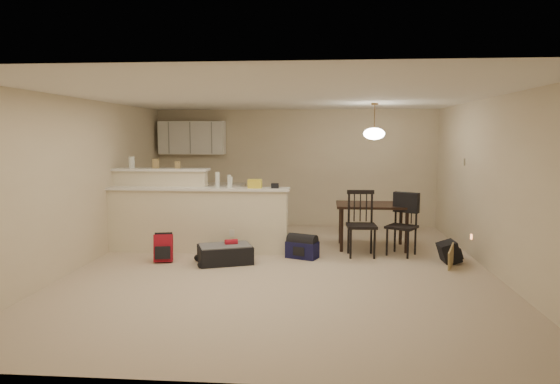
# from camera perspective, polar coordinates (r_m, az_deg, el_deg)

# --- Properties ---
(room) EXTENTS (7.00, 7.02, 2.50)m
(room) POSITION_cam_1_polar(r_m,az_deg,el_deg) (7.27, 0.34, 0.93)
(room) COLOR #C5B198
(room) RESTS_ON ground
(breakfast_bar) EXTENTS (3.08, 0.58, 1.39)m
(breakfast_bar) POSITION_cam_1_polar(r_m,az_deg,el_deg) (8.62, -10.91, -2.60)
(breakfast_bar) COLOR beige
(breakfast_bar) RESTS_ON ground
(upper_cabinets) EXTENTS (1.40, 0.34, 0.70)m
(upper_cabinets) POSITION_cam_1_polar(r_m,az_deg,el_deg) (10.88, -10.00, 6.13)
(upper_cabinets) COLOR white
(upper_cabinets) RESTS_ON room
(kitchen_counter) EXTENTS (1.80, 0.60, 0.90)m
(kitchen_counter) POSITION_cam_1_polar(r_m,az_deg,el_deg) (10.81, -9.00, -1.57)
(kitchen_counter) COLOR white
(kitchen_counter) RESTS_ON ground
(thermostat) EXTENTS (0.02, 0.12, 0.12)m
(thermostat) POSITION_cam_1_polar(r_m,az_deg,el_deg) (9.10, 20.24, 3.24)
(thermostat) COLOR beige
(thermostat) RESTS_ON room
(jar) EXTENTS (0.10, 0.10, 0.20)m
(jar) POSITION_cam_1_polar(r_m,az_deg,el_deg) (8.95, -16.60, 3.26)
(jar) COLOR silver
(jar) RESTS_ON breakfast_bar
(cereal_box) EXTENTS (0.10, 0.07, 0.16)m
(cereal_box) POSITION_cam_1_polar(r_m,az_deg,el_deg) (8.81, -14.01, 3.16)
(cereal_box) COLOR #9D8451
(cereal_box) RESTS_ON breakfast_bar
(small_box) EXTENTS (0.08, 0.06, 0.12)m
(small_box) POSITION_cam_1_polar(r_m,az_deg,el_deg) (8.69, -11.61, 3.04)
(small_box) COLOR #9D8451
(small_box) RESTS_ON breakfast_bar
(bottle_a) EXTENTS (0.07, 0.07, 0.26)m
(bottle_a) POSITION_cam_1_polar(r_m,az_deg,el_deg) (8.32, -7.16, 1.39)
(bottle_a) COLOR silver
(bottle_a) RESTS_ON breakfast_bar
(bottle_b) EXTENTS (0.06, 0.06, 0.18)m
(bottle_b) POSITION_cam_1_polar(r_m,az_deg,el_deg) (8.28, -5.67, 1.10)
(bottle_b) COLOR silver
(bottle_b) RESTS_ON breakfast_bar
(bag_lump) EXTENTS (0.22, 0.18, 0.14)m
(bag_lump) POSITION_cam_1_polar(r_m,az_deg,el_deg) (8.22, -2.89, 0.95)
(bag_lump) COLOR #9D8451
(bag_lump) RESTS_ON breakfast_bar
(pouch) EXTENTS (0.12, 0.10, 0.08)m
(pouch) POSITION_cam_1_polar(r_m,az_deg,el_deg) (8.19, -0.57, 0.72)
(pouch) COLOR #9D8451
(pouch) RESTS_ON breakfast_bar
(extra_item_x) EXTENTS (0.06, 0.06, 0.21)m
(extra_item_x) POSITION_cam_1_polar(r_m,az_deg,el_deg) (8.29, -5.84, 1.22)
(extra_item_x) COLOR silver
(extra_item_x) RESTS_ON breakfast_bar
(dining_table) EXTENTS (1.25, 0.84, 0.77)m
(dining_table) POSITION_cam_1_polar(r_m,az_deg,el_deg) (8.77, 10.53, -1.95)
(dining_table) COLOR black
(dining_table) RESTS_ON ground
(pendant_lamp) EXTENTS (0.36, 0.36, 0.62)m
(pendant_lamp) POSITION_cam_1_polar(r_m,az_deg,el_deg) (8.68, 10.71, 6.62)
(pendant_lamp) COLOR brown
(pendant_lamp) RESTS_ON room
(dining_chair_near) EXTENTS (0.48, 0.46, 1.06)m
(dining_chair_near) POSITION_cam_1_polar(r_m,az_deg,el_deg) (8.17, 9.30, -3.62)
(dining_chair_near) COLOR black
(dining_chair_near) RESTS_ON ground
(dining_chair_far) EXTENTS (0.59, 0.58, 1.00)m
(dining_chair_far) POSITION_cam_1_polar(r_m,az_deg,el_deg) (8.37, 13.73, -3.69)
(dining_chair_far) COLOR black
(dining_chair_far) RESTS_ON ground
(suitcase) EXTENTS (0.93, 0.77, 0.27)m
(suitcase) POSITION_cam_1_polar(r_m,az_deg,el_deg) (7.76, -6.30, -7.10)
(suitcase) COLOR black
(suitcase) RESTS_ON ground
(red_backpack) EXTENTS (0.31, 0.23, 0.42)m
(red_backpack) POSITION_cam_1_polar(r_m,az_deg,el_deg) (7.99, -13.18, -6.27)
(red_backpack) COLOR maroon
(red_backpack) RESTS_ON ground
(navy_duffel) EXTENTS (0.55, 0.43, 0.27)m
(navy_duffel) POSITION_cam_1_polar(r_m,az_deg,el_deg) (8.04, 2.56, -6.60)
(navy_duffel) COLOR #13133D
(navy_duffel) RESTS_ON ground
(black_daypack) EXTENTS (0.26, 0.36, 0.31)m
(black_daypack) POSITION_cam_1_polar(r_m,az_deg,el_deg) (8.19, 18.74, -6.54)
(black_daypack) COLOR black
(black_daypack) RESTS_ON ground
(cardboard_sheet) EXTENTS (0.18, 0.39, 0.32)m
(cardboard_sheet) POSITION_cam_1_polar(r_m,az_deg,el_deg) (7.83, 18.94, -7.12)
(cardboard_sheet) COLOR #9D8451
(cardboard_sheet) RESTS_ON ground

